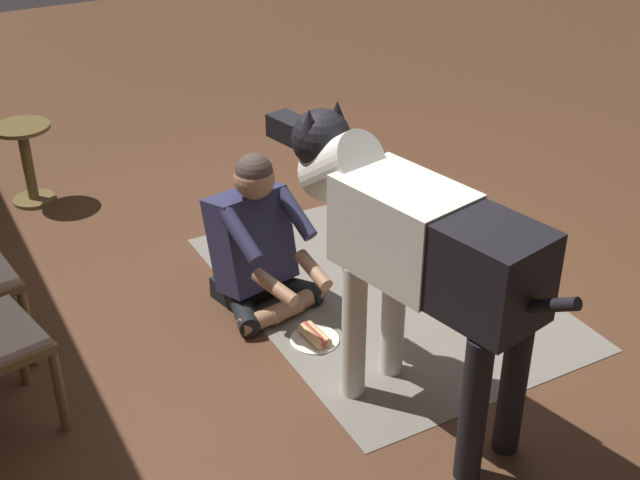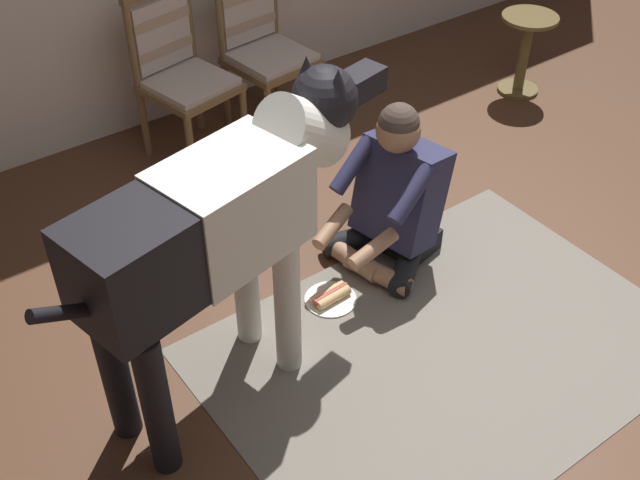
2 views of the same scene
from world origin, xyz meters
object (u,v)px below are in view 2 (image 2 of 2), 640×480
dining_chair_right_of_pair (262,41)px  hot_dog_on_plate (331,297)px  large_dog (221,224)px  round_side_table (525,48)px  dining_chair_left_of_pair (179,67)px  person_sitting_on_floor (394,198)px

dining_chair_right_of_pair → hot_dog_on_plate: (-0.67, -1.60, -0.52)m
large_dog → round_side_table: bearing=19.7°
round_side_table → hot_dog_on_plate: bearing=-158.4°
dining_chair_right_of_pair → hot_dog_on_plate: dining_chair_right_of_pair is taller
dining_chair_left_of_pair → hot_dog_on_plate: bearing=-93.7°
round_side_table → dining_chair_left_of_pair: bearing=162.0°
dining_chair_right_of_pair → large_dog: size_ratio=0.59×
large_dog → round_side_table: (2.88, 1.03, -0.53)m
person_sitting_on_floor → hot_dog_on_plate: bearing=-167.9°
person_sitting_on_floor → round_side_table: bearing=23.8°
person_sitting_on_floor → hot_dog_on_plate: 0.57m
dining_chair_left_of_pair → large_dog: size_ratio=0.59×
hot_dog_on_plate → round_side_table: round_side_table is taller
hot_dog_on_plate → dining_chair_right_of_pair: bearing=67.3°
round_side_table → large_dog: bearing=-160.3°
dining_chair_right_of_pair → person_sitting_on_floor: 1.53m
dining_chair_right_of_pair → round_side_table: 1.76m
large_dog → round_side_table: 3.10m
person_sitting_on_floor → large_dog: large_dog is taller
dining_chair_left_of_pair → dining_chair_right_of_pair: bearing=0.1°
large_dog → dining_chair_right_of_pair: bearing=53.5°
dining_chair_left_of_pair → hot_dog_on_plate: 1.69m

